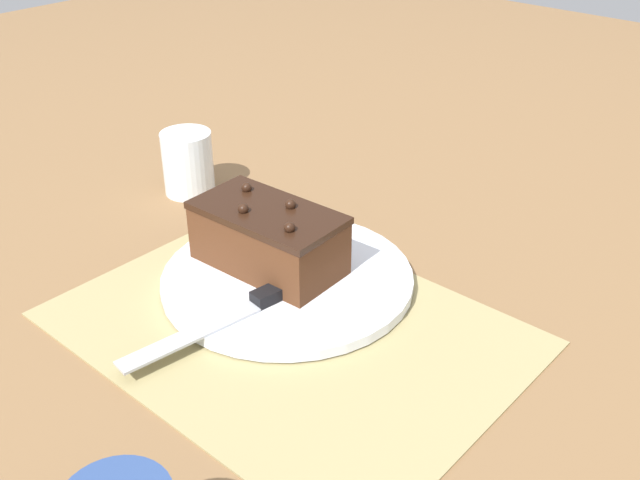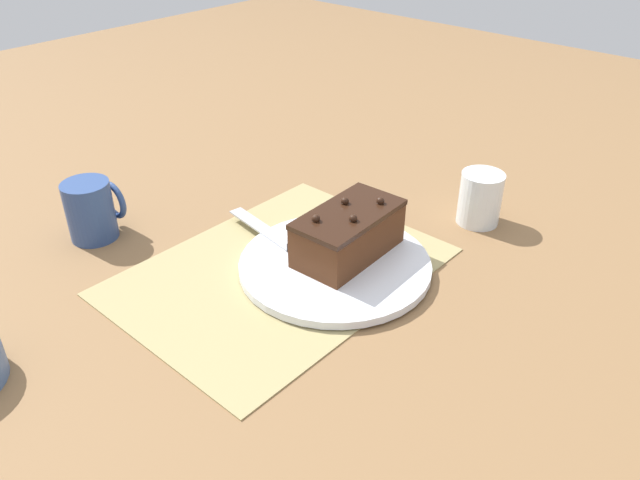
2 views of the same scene
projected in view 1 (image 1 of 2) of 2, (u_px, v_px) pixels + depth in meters
The scene contains 6 objects.
ground_plane at pixel (288, 329), 0.77m from camera, with size 3.00×3.00×0.00m, color olive.
placemat_woven at pixel (288, 327), 0.77m from camera, with size 0.46×0.34×0.00m, color tan.
cake_plate at pixel (288, 278), 0.84m from camera, with size 0.28×0.28×0.01m.
chocolate_cake at pixel (268, 237), 0.84m from camera, with size 0.17×0.10×0.08m.
serving_knife at pixel (253, 304), 0.78m from camera, with size 0.05×0.23×0.01m.
drinking_glass at pixel (188, 163), 1.03m from camera, with size 0.07×0.07×0.09m.
Camera 1 is at (-0.44, 0.45, 0.47)m, focal length 42.00 mm.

